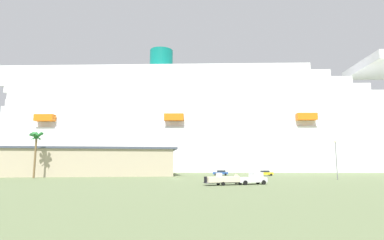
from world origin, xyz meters
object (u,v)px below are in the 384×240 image
object	(u,v)px
cruise_ship	(230,130)
palm_tree	(36,140)
parked_car_yellow_taxi	(266,173)
street_lamp	(336,154)
parked_car_white_van	(27,173)
small_boat_on_trailer	(226,180)
parked_car_blue_suv	(221,173)
pickup_truck	(252,179)

from	to	relation	value
cruise_ship	palm_tree	bearing A→B (deg)	-139.12
parked_car_yellow_taxi	palm_tree	bearing A→B (deg)	-171.82
cruise_ship	street_lamp	xyz separation A→B (m)	(10.02, -69.49, -13.19)
parked_car_white_van	small_boat_on_trailer	bearing A→B (deg)	-38.15
cruise_ship	parked_car_blue_suv	world-z (taller)	cruise_ship
palm_tree	street_lamp	size ratio (longest dim) A/B	1.31
parked_car_white_van	parked_car_yellow_taxi	bearing A→B (deg)	-1.59
street_lamp	parked_car_white_van	bearing A→B (deg)	162.04
small_boat_on_trailer	cruise_ship	bearing A→B (deg)	77.26
parked_car_blue_suv	palm_tree	bearing A→B (deg)	-165.78
palm_tree	parked_car_yellow_taxi	world-z (taller)	palm_tree
pickup_truck	street_lamp	distance (m)	27.42
street_lamp	parked_car_yellow_taxi	world-z (taller)	street_lamp
parked_car_yellow_taxi	parked_car_white_van	bearing A→B (deg)	178.41
parked_car_blue_suv	parked_car_white_van	bearing A→B (deg)	-178.26
cruise_ship	parked_car_white_van	xyz separation A→B (m)	(-69.81, -43.62, -18.22)
cruise_ship	pickup_truck	world-z (taller)	cruise_ship
small_boat_on_trailer	parked_car_white_van	world-z (taller)	small_boat_on_trailer
pickup_truck	parked_car_white_van	size ratio (longest dim) A/B	1.28
street_lamp	parked_car_white_van	distance (m)	84.07
street_lamp	cruise_ship	bearing A→B (deg)	98.21
palm_tree	parked_car_blue_suv	distance (m)	53.51
parked_car_white_van	parked_car_yellow_taxi	world-z (taller)	same
street_lamp	parked_car_yellow_taxi	bearing A→B (deg)	110.65
small_boat_on_trailer	parked_car_yellow_taxi	size ratio (longest dim) A/B	1.90
pickup_truck	palm_tree	bearing A→B (deg)	151.00
palm_tree	street_lamp	bearing A→B (deg)	-11.30
street_lamp	parked_car_white_van	xyz separation A→B (m)	(-79.83, 25.87, -5.03)
pickup_truck	parked_car_blue_suv	world-z (taller)	pickup_truck
small_boat_on_trailer	parked_car_white_van	xyz separation A→B (m)	(-50.90, 39.99, -0.13)
cruise_ship	small_boat_on_trailer	size ratio (longest dim) A/B	33.96
palm_tree	pickup_truck	bearing A→B (deg)	-29.00
palm_tree	parked_car_yellow_taxi	size ratio (longest dim) A/B	2.81
small_boat_on_trailer	street_lamp	distance (m)	32.56
cruise_ship	palm_tree	size ratio (longest dim) A/B	22.93
cruise_ship	parked_car_yellow_taxi	world-z (taller)	cruise_ship
parked_car_white_van	parked_car_yellow_taxi	distance (m)	70.84
palm_tree	parked_car_yellow_taxi	bearing A→B (deg)	8.18
palm_tree	parked_car_white_van	xyz separation A→B (m)	(-6.47, 11.21, -9.01)
street_lamp	small_boat_on_trailer	bearing A→B (deg)	-153.99
pickup_truck	parked_car_yellow_taxi	distance (m)	39.59
street_lamp	parked_car_yellow_taxi	size ratio (longest dim) A/B	2.14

